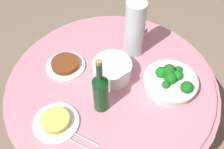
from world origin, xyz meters
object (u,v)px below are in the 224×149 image
at_px(plate_stack, 112,70).
at_px(wine_bottle, 100,91).
at_px(serving_tongs, 83,142).
at_px(food_plate_noodles, 56,122).
at_px(broccoli_bowl, 170,81).
at_px(label_placard_front, 144,33).
at_px(decorative_fruit_vase, 134,31).
at_px(food_plate_stir_fry, 65,65).

relative_size(plate_stack, wine_bottle, 0.62).
distance_m(serving_tongs, food_plate_noodles, 0.17).
height_order(wine_bottle, food_plate_noodles, wine_bottle).
xyz_separation_m(broccoli_bowl, label_placard_front, (-0.19, -0.34, -0.01)).
height_order(plate_stack, decorative_fruit_vase, decorative_fruit_vase).
height_order(serving_tongs, label_placard_front, label_placard_front).
height_order(broccoli_bowl, wine_bottle, wine_bottle).
bearing_deg(wine_bottle, plate_stack, -149.60).
bearing_deg(broccoli_bowl, food_plate_noodles, -23.13).
xyz_separation_m(wine_bottle, serving_tongs, (0.19, 0.08, -0.12)).
bearing_deg(serving_tongs, decorative_fruit_vase, -158.06).
relative_size(plate_stack, food_plate_stir_fry, 0.95).
height_order(plate_stack, food_plate_noodles, plate_stack).
xyz_separation_m(food_plate_noodles, food_plate_stir_fry, (-0.25, -0.25, -0.00)).
bearing_deg(label_placard_front, plate_stack, 13.17).
height_order(plate_stack, serving_tongs, plate_stack).
distance_m(broccoli_bowl, food_plate_stir_fry, 0.58).
bearing_deg(wine_bottle, label_placard_front, -160.75).
height_order(plate_stack, wine_bottle, wine_bottle).
xyz_separation_m(broccoli_bowl, food_plate_noodles, (0.56, -0.24, -0.03)).
bearing_deg(serving_tongs, food_plate_noodles, -80.10).
distance_m(wine_bottle, label_placard_front, 0.57).
bearing_deg(decorative_fruit_vase, food_plate_noodles, 6.68).
relative_size(wine_bottle, label_placard_front, 6.11).
distance_m(serving_tongs, food_plate_stir_fry, 0.47).
bearing_deg(label_placard_front, serving_tongs, 20.52).
xyz_separation_m(broccoli_bowl, serving_tongs, (0.53, -0.08, -0.04)).
bearing_deg(broccoli_bowl, plate_stack, -57.59).
bearing_deg(label_placard_front, broccoli_bowl, 61.05).
xyz_separation_m(decorative_fruit_vase, food_plate_noodles, (0.61, 0.07, -0.14)).
relative_size(decorative_fruit_vase, food_plate_noodles, 1.55).
distance_m(plate_stack, label_placard_front, 0.37).
distance_m(wine_bottle, food_plate_stir_fry, 0.35).
bearing_deg(label_placard_front, food_plate_stir_fry, -16.28).
relative_size(broccoli_bowl, food_plate_stir_fry, 1.27).
bearing_deg(broccoli_bowl, serving_tongs, -8.14).
distance_m(plate_stack, serving_tongs, 0.41).
height_order(decorative_fruit_vase, food_plate_stir_fry, decorative_fruit_vase).
xyz_separation_m(decorative_fruit_vase, food_plate_stir_fry, (0.36, -0.18, -0.14)).
distance_m(food_plate_stir_fry, label_placard_front, 0.52).
height_order(food_plate_noodles, label_placard_front, label_placard_front).
height_order(decorative_fruit_vase, label_placard_front, decorative_fruit_vase).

